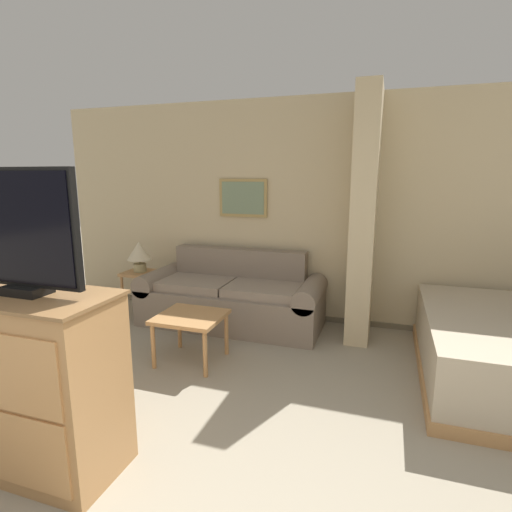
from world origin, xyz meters
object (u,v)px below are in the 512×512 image
(couch, at_px, (232,298))
(tv_dresser, at_px, (38,383))
(coffee_table, at_px, (191,321))
(tv, at_px, (20,233))
(table_lamp, at_px, (139,253))

(couch, distance_m, tv_dresser, 2.58)
(coffee_table, height_order, tv_dresser, tv_dresser)
(coffee_table, distance_m, tv, 1.85)
(table_lamp, height_order, tv, tv)
(couch, distance_m, table_lamp, 1.31)
(table_lamp, xyz_separation_m, tv_dresser, (1.03, -2.54, -0.25))
(coffee_table, bearing_deg, tv_dresser, -97.28)
(tv_dresser, relative_size, tv, 1.41)
(coffee_table, relative_size, tv_dresser, 0.55)
(couch, bearing_deg, tv, -94.29)
(tv_dresser, xyz_separation_m, tv, (0.00, 0.00, 0.88))
(table_lamp, xyz_separation_m, tv, (1.03, -2.53, 0.64))
(couch, relative_size, tv_dresser, 1.97)
(couch, xyz_separation_m, table_lamp, (-1.22, -0.03, 0.47))
(couch, distance_m, coffee_table, 1.04)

